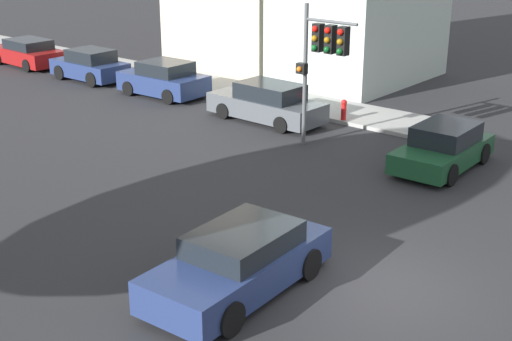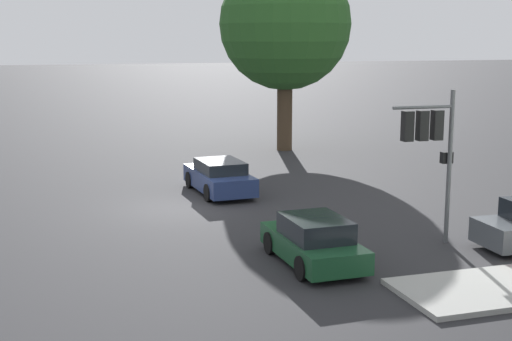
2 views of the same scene
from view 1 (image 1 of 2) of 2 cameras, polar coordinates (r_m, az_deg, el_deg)
name	(u,v)px [view 1 (image 1 of 2)]	position (r m, az deg, el deg)	size (l,w,h in m)	color
ground_plane	(382,288)	(15.47, 10.03, -9.25)	(300.00, 300.00, 0.00)	#28282B
traffic_signal	(323,48)	(23.19, 5.35, 9.70)	(0.55, 2.14, 4.73)	#515456
crossing_car_0	(239,262)	(14.82, -1.34, -7.36)	(4.50, 2.13, 1.38)	navy
crossing_car_1	(443,148)	(22.63, 14.76, 1.76)	(3.99, 1.95, 1.37)	#194728
parked_car_0	(267,103)	(26.92, 0.89, 5.39)	(1.95, 4.66, 1.48)	#4C5156
parked_car_1	(164,80)	(31.02, -7.38, 7.22)	(2.13, 3.91, 1.50)	navy
parked_car_2	(90,66)	(34.57, -13.13, 8.16)	(1.88, 3.85, 1.47)	navy
parked_car_3	(28,53)	(38.83, -17.79, 8.94)	(2.09, 4.46, 1.37)	maroon
fire_hydrant	(344,111)	(26.88, 7.03, 4.77)	(0.22, 0.22, 0.92)	red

